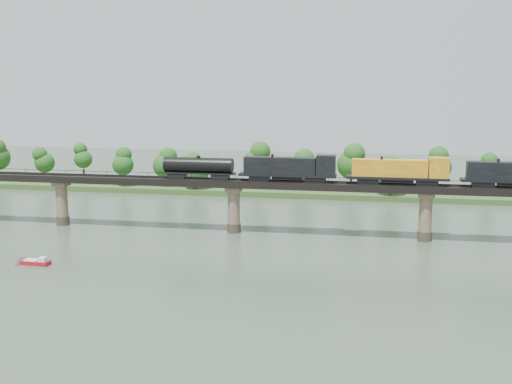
# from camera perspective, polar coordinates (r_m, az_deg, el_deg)

# --- Properties ---
(ground) EXTENTS (400.00, 400.00, 0.00)m
(ground) POSITION_cam_1_polar(r_m,az_deg,el_deg) (110.96, -5.46, -7.03)
(ground) COLOR #354335
(ground) RESTS_ON ground
(far_bank) EXTENTS (300.00, 24.00, 1.60)m
(far_bank) POSITION_cam_1_polar(r_m,az_deg,el_deg) (191.89, 1.69, 0.30)
(far_bank) COLOR #2E4D1E
(far_bank) RESTS_ON ground
(bridge) EXTENTS (236.00, 30.00, 11.50)m
(bridge) POSITION_cam_1_polar(r_m,az_deg,el_deg) (137.90, -1.99, -1.39)
(bridge) COLOR #473A2D
(bridge) RESTS_ON ground
(bridge_superstructure) EXTENTS (220.00, 4.90, 0.75)m
(bridge_superstructure) POSITION_cam_1_polar(r_m,az_deg,el_deg) (136.84, -2.00, 1.22)
(bridge_superstructure) COLOR black
(bridge_superstructure) RESTS_ON bridge
(far_treeline) EXTENTS (289.06, 17.54, 13.60)m
(far_treeline) POSITION_cam_1_polar(r_m,az_deg,el_deg) (187.90, -0.99, 2.57)
(far_treeline) COLOR #382619
(far_treeline) RESTS_ON far_bank
(freight_train) EXTENTS (82.67, 3.22, 5.69)m
(freight_train) POSITION_cam_1_polar(r_m,az_deg,el_deg) (133.13, 9.31, 1.92)
(freight_train) COLOR black
(freight_train) RESTS_ON bridge
(motorboat) EXTENTS (5.22, 2.13, 1.43)m
(motorboat) POSITION_cam_1_polar(r_m,az_deg,el_deg) (120.76, -18.95, -5.91)
(motorboat) COLOR maroon
(motorboat) RESTS_ON ground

